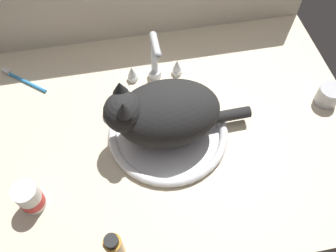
{
  "coord_description": "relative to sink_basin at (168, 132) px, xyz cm",
  "views": [
    {
      "loc": [
        -11.08,
        -51.96,
        86.19
      ],
      "look_at": [
        -1.39,
        -1.47,
        7.0
      ],
      "focal_mm": 37.25,
      "sensor_mm": 36.0,
      "label": 1
    }
  ],
  "objects": [
    {
      "name": "toothbrush",
      "position": [
        -40.51,
        27.26,
        -0.41
      ],
      "size": [
        13.88,
        11.79,
        1.7
      ],
      "color": "#338CD1",
      "rests_on": "countertop"
    },
    {
      "name": "sink_basin",
      "position": [
        0.0,
        0.0,
        0.0
      ],
      "size": [
        33.3,
        33.3,
        2.37
      ],
      "color": "white",
      "rests_on": "countertop"
    },
    {
      "name": "faucet",
      "position": [
        -0.0,
        20.98,
        5.88
      ],
      "size": [
        17.23,
        10.42,
        17.94
      ],
      "color": "silver",
      "rests_on": "countertop"
    },
    {
      "name": "pill_bottle",
      "position": [
        -36.3,
        -14.01,
        3.1
      ],
      "size": [
        6.01,
        6.01,
        8.9
      ],
      "color": "white",
      "rests_on": "countertop"
    },
    {
      "name": "cat",
      "position": [
        -1.85,
        -0.04,
        9.47
      ],
      "size": [
        39.72,
        19.15,
        18.92
      ],
      "color": "black",
      "rests_on": "sink_basin"
    },
    {
      "name": "metal_jar",
      "position": [
        48.18,
        2.42,
        1.84
      ],
      "size": [
        6.62,
        6.62,
        5.71
      ],
      "color": "#B2B5BA",
      "rests_on": "countertop"
    },
    {
      "name": "amber_bottle",
      "position": [
        -17.53,
        -29.62,
        4.32
      ],
      "size": [
        3.99,
        3.99,
        11.42
      ],
      "color": "gold",
      "rests_on": "countertop"
    },
    {
      "name": "countertop",
      "position": [
        1.39,
        1.47,
        -2.53
      ],
      "size": [
        107.39,
        78.81,
        3.0
      ],
      "primitive_type": "cube",
      "color": "beige",
      "rests_on": "ground"
    }
  ]
}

